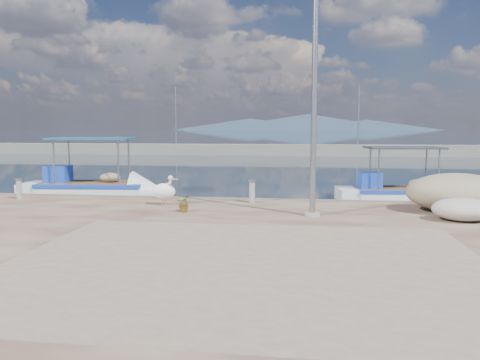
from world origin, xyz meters
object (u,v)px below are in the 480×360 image
boat_right (401,196)px  pelican (164,191)px  boat_left (92,191)px  bollard_near (252,190)px  lamp_post (314,100)px

boat_right → pelican: size_ratio=5.42×
boat_left → bollard_near: (7.54, -3.95, 0.69)m
pelican → boat_right: bearing=52.6°
boat_left → lamp_post: (9.51, -6.11, 3.56)m
boat_left → pelican: 6.82m
boat_left → lamp_post: bearing=-37.5°
boat_left → pelican: bearing=-50.3°
boat_right → bollard_near: 7.30m
pelican → boat_left: bearing=155.3°
bollard_near → boat_left: bearing=152.4°
boat_left → bollard_near: boat_left is taller
pelican → lamp_post: size_ratio=0.15×
lamp_post → bollard_near: (-1.97, 2.16, -2.87)m
lamp_post → bollard_near: size_ratio=8.95×
lamp_post → bollard_near: 4.10m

